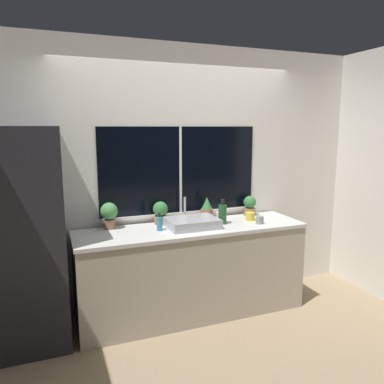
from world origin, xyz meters
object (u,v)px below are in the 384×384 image
object	(u,v)px
potted_plant_far_right	(250,205)
refrigerator	(26,238)
soap_bottle	(159,223)
mug_yellow	(250,216)
bottle_tall	(222,214)
mug_grey	(260,220)
potted_plant_center_right	(207,209)
sink	(192,223)
potted_plant_far_left	(109,213)
mug_white	(220,216)
potted_plant_center_left	(160,212)

from	to	relation	value
potted_plant_far_right	refrigerator	bearing A→B (deg)	-175.22
soap_bottle	mug_yellow	world-z (taller)	soap_bottle
bottle_tall	mug_grey	bearing A→B (deg)	-20.53
potted_plant_center_right	soap_bottle	size ratio (longest dim) A/B	1.42
potted_plant_far_right	soap_bottle	xyz separation A→B (m)	(-1.11, -0.23, -0.04)
sink	potted_plant_far_left	world-z (taller)	sink
potted_plant_center_right	mug_white	world-z (taller)	potted_plant_center_right
refrigerator	mug_grey	bearing A→B (deg)	-4.42
refrigerator	mug_white	distance (m)	1.88
sink	potted_plant_center_left	xyz separation A→B (m)	(-0.25, 0.24, 0.08)
refrigerator	bottle_tall	size ratio (longest dim) A/B	7.42
soap_bottle	refrigerator	bearing A→B (deg)	177.91
refrigerator	mug_yellow	distance (m)	2.16
soap_bottle	mug_white	size ratio (longest dim) A/B	2.11
potted_plant_center_left	bottle_tall	distance (m)	0.63
potted_plant_far_left	soap_bottle	distance (m)	0.50
potted_plant_center_right	soap_bottle	distance (m)	0.64
bottle_tall	soap_bottle	bearing A→B (deg)	-179.42
sink	soap_bottle	bearing A→B (deg)	179.20
potted_plant_far_left	potted_plant_center_right	size ratio (longest dim) A/B	1.07
potted_plant_far_left	mug_yellow	xyz separation A→B (m)	(1.43, -0.20, -0.11)
sink	mug_yellow	size ratio (longest dim) A/B	5.12
sink	potted_plant_center_right	size ratio (longest dim) A/B	2.04
potted_plant_center_left	bottle_tall	bearing A→B (deg)	-21.09
refrigerator	bottle_tall	bearing A→B (deg)	-1.12
potted_plant_far_left	mug_yellow	bearing A→B (deg)	-8.08
potted_plant_far_left	potted_plant_center_left	distance (m)	0.51
mug_grey	potted_plant_center_right	bearing A→B (deg)	140.08
refrigerator	potted_plant_center_left	distance (m)	1.26
potted_plant_center_right	mug_yellow	bearing A→B (deg)	-26.41
bottle_tall	mug_white	distance (m)	0.18
mug_grey	mug_white	world-z (taller)	same
potted_plant_center_left	mug_yellow	xyz separation A→B (m)	(0.92, -0.20, -0.08)
potted_plant_far_left	bottle_tall	size ratio (longest dim) A/B	1.01
sink	mug_grey	size ratio (longest dim) A/B	6.15
refrigerator	soap_bottle	size ratio (longest dim) A/B	11.18
potted_plant_far_right	mug_grey	size ratio (longest dim) A/B	2.75
refrigerator	mug_grey	size ratio (longest dim) A/B	23.69
refrigerator	potted_plant_center_left	bearing A→B (deg)	8.70
sink	potted_plant_far_right	distance (m)	0.82
mug_yellow	refrigerator	bearing A→B (deg)	179.65
sink	soap_bottle	world-z (taller)	sink
potted_plant_far_right	potted_plant_center_left	bearing A→B (deg)	180.00
potted_plant_center_left	soap_bottle	bearing A→B (deg)	-108.70
potted_plant_center_left	mug_yellow	size ratio (longest dim) A/B	2.41
sink	mug_yellow	distance (m)	0.67
mug_white	mug_yellow	xyz separation A→B (m)	(0.29, -0.14, 0.00)
bottle_tall	mug_grey	distance (m)	0.38
refrigerator	mug_yellow	bearing A→B (deg)	-0.35
potted_plant_center_left	soap_bottle	distance (m)	0.25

